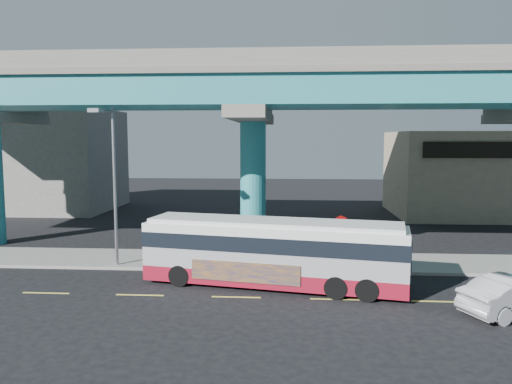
{
  "coord_description": "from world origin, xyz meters",
  "views": [
    {
      "loc": [
        2.14,
        -19.93,
        6.43
      ],
      "look_at": [
        0.51,
        4.0,
        3.86
      ],
      "focal_mm": 35.0,
      "sensor_mm": 36.0,
      "label": 1
    }
  ],
  "objects": [
    {
      "name": "viaduct",
      "position": [
        -0.0,
        9.11,
        9.14
      ],
      "size": [
        52.0,
        12.4,
        11.7
      ],
      "color": "teal",
      "rests_on": "ground"
    },
    {
      "name": "lane_markings",
      "position": [
        -0.0,
        -0.3,
        0.01
      ],
      "size": [
        58.0,
        0.12,
        0.01
      ],
      "color": "#D8C64C",
      "rests_on": "ground"
    },
    {
      "name": "transit_bus",
      "position": [
        1.47,
        1.35,
        1.6
      ],
      "size": [
        11.64,
        4.62,
        2.93
      ],
      "rotation": [
        0.0,
        0.0,
        -0.2
      ],
      "color": "maroon",
      "rests_on": "ground"
    },
    {
      "name": "stop_sign",
      "position": [
        4.63,
        4.18,
        2.01
      ],
      "size": [
        0.75,
        0.26,
        2.57
      ],
      "rotation": [
        0.0,
        0.0,
        -0.09
      ],
      "color": "gray",
      "rests_on": "sidewalk"
    },
    {
      "name": "building_concrete",
      "position": [
        -20.0,
        24.0,
        4.5
      ],
      "size": [
        12.0,
        10.0,
        9.0
      ],
      "primitive_type": "cube",
      "color": "gray",
      "rests_on": "ground"
    },
    {
      "name": "street_lamp",
      "position": [
        -6.47,
        3.44,
        5.2
      ],
      "size": [
        0.5,
        2.53,
        7.78
      ],
      "color": "gray",
      "rests_on": "sidewalk"
    },
    {
      "name": "sidewalk",
      "position": [
        0.0,
        5.5,
        0.07
      ],
      "size": [
        70.0,
        4.0,
        0.15
      ],
      "primitive_type": "cube",
      "color": "gray",
      "rests_on": "ground"
    },
    {
      "name": "building_beige",
      "position": [
        18.0,
        22.98,
        3.51
      ],
      "size": [
        14.0,
        10.23,
        7.0
      ],
      "color": "tan",
      "rests_on": "ground"
    },
    {
      "name": "ground",
      "position": [
        0.0,
        0.0,
        0.0
      ],
      "size": [
        120.0,
        120.0,
        0.0
      ],
      "primitive_type": "plane",
      "color": "black",
      "rests_on": "ground"
    }
  ]
}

